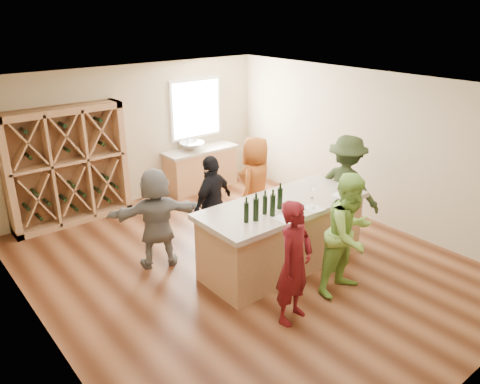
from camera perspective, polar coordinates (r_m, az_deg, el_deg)
floor at (r=7.62m, az=0.37°, el=-9.02°), size 6.00×7.00×0.10m
ceiling at (r=6.62m, az=0.43°, el=13.06°), size 6.00×7.00×0.10m
wall_back at (r=9.87m, az=-12.91°, el=6.84°), size 6.00×0.10×2.80m
wall_left at (r=5.73m, az=-24.02°, el=-5.65°), size 0.10×7.00×2.80m
wall_right at (r=9.14m, az=15.40°, el=5.43°), size 0.10×7.00×2.80m
window_frame at (r=10.45m, az=-5.43°, el=10.08°), size 1.30×0.06×1.30m
window_pane at (r=10.42m, az=-5.32°, el=10.06°), size 1.18×0.01×1.18m
wine_rack at (r=9.16m, az=-20.32°, el=2.91°), size 2.20×0.45×2.20m
back_counter_base at (r=10.52m, az=-4.81°, el=2.74°), size 1.60×0.58×0.86m
back_counter_top at (r=10.38m, az=-4.89°, el=5.13°), size 1.70×0.62×0.06m
sink at (r=10.24m, az=-5.84°, el=5.58°), size 0.54×0.54×0.19m
faucet at (r=10.37m, az=-6.40°, el=6.10°), size 0.02×0.02×0.30m
tasting_counter_base at (r=7.35m, az=5.17°, el=-5.46°), size 2.60×1.00×1.00m
tasting_counter_top at (r=7.12m, az=5.32°, el=-1.60°), size 2.72×1.12×0.08m
wine_bottle_a at (r=6.39m, az=0.78°, el=-2.50°), size 0.07×0.07×0.29m
wine_bottle_b at (r=6.44m, az=1.95°, el=-2.14°), size 0.08×0.08×0.33m
wine_bottle_c at (r=6.66m, az=3.05°, el=-1.58°), size 0.07×0.07×0.28m
wine_bottle_d at (r=6.59m, az=4.01°, el=-1.63°), size 0.10×0.10×0.32m
wine_bottle_e at (r=6.83m, az=4.89°, el=-0.78°), size 0.08×0.08×0.32m
wine_glass_a at (r=6.55m, az=5.93°, el=-2.59°), size 0.08×0.08×0.17m
wine_glass_b at (r=6.93m, az=9.03°, el=-1.32°), size 0.07×0.07×0.17m
wine_glass_c at (r=7.29m, az=12.07°, el=-0.38°), size 0.07×0.07×0.17m
wine_glass_d at (r=7.29m, az=8.83°, el=-0.06°), size 0.09×0.09×0.19m
tasting_menu_a at (r=6.56m, az=5.40°, el=-3.32°), size 0.24×0.32×0.00m
tasting_menu_b at (r=6.97m, az=8.94°, el=-1.95°), size 0.24×0.31×0.00m
tasting_menu_c at (r=7.50m, az=12.35°, el=-0.44°), size 0.28×0.33×0.00m
person_near_left at (r=6.00m, az=6.66°, el=-8.57°), size 0.70×0.58×1.68m
person_near_right at (r=6.70m, az=13.19°, el=-5.07°), size 0.88×0.50×1.79m
person_server at (r=8.27m, az=12.74°, el=0.50°), size 0.84×1.30×1.85m
person_far_mid at (r=7.73m, az=-3.34°, el=-1.36°), size 1.07×0.79×1.64m
person_far_right at (r=8.34m, az=1.89°, el=0.88°), size 1.01×0.86×1.76m
person_far_left at (r=7.33m, az=-10.13°, el=-3.13°), size 1.59×1.07×1.61m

